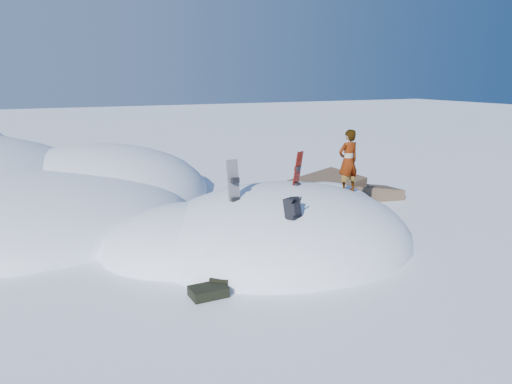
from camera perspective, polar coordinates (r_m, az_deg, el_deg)
name	(u,v)px	position (r m, az deg, el deg)	size (l,w,h in m)	color
ground	(281,243)	(12.85, 2.84, -5.87)	(120.00, 120.00, 0.00)	white
snow_mound	(270,241)	(12.98, 1.66, -5.67)	(8.00, 6.00, 3.00)	white
rock_outcrop	(335,201)	(17.18, 9.07, -1.05)	(4.68, 4.41, 1.68)	brown
snowboard_red	(297,179)	(12.65, 4.66, 1.55)	(0.35, 0.34, 1.43)	#B51609
snowboard_dark	(234,192)	(11.59, -2.48, -0.03)	(0.32, 0.27, 1.55)	black
backpack	(293,208)	(10.75, 4.23, -1.84)	(0.41, 0.45, 0.53)	black
gear_pile	(210,290)	(9.95, -5.25, -11.04)	(0.91, 0.69, 0.25)	black
person	(348,161)	(13.42, 10.49, 3.50)	(0.61, 0.40, 1.67)	slate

